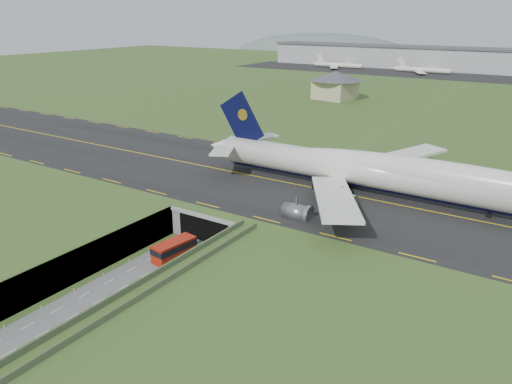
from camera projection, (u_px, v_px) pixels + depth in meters
The scene contains 10 objects.
ground at pixel (177, 258), 91.82m from camera, with size 900.00×900.00×0.00m, color #3B5421.
airfield_deck at pixel (176, 243), 90.81m from camera, with size 800.00×800.00×6.00m, color gray.
trench_road at pixel (148, 274), 85.87m from camera, with size 12.00×75.00×0.20m, color slate.
taxiway at pixel (270, 180), 115.82m from camera, with size 800.00×44.00×0.18m, color black.
tunnel_portal at pixel (230, 213), 103.89m from camera, with size 17.00×22.30×6.00m.
guideway at pixel (142, 297), 69.30m from camera, with size 3.00×53.00×7.05m.
jumbo_jet at pixel (387, 174), 102.64m from camera, with size 92.83×60.13×19.89m.
shuttle_tram at pixel (174, 250), 90.83m from camera, with size 4.25×8.81×3.43m.
service_building at pixel (336, 83), 223.05m from camera, with size 26.09×26.09×12.51m.
cargo_terminal at pixel (484, 60), 323.53m from camera, with size 320.00×67.00×15.60m.
Camera 1 is at (57.15, -61.08, 42.39)m, focal length 35.00 mm.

